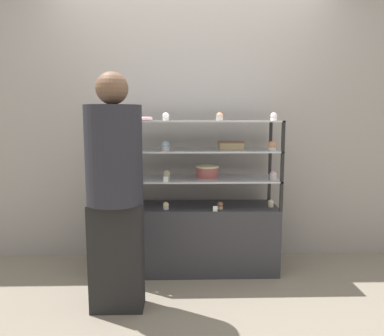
# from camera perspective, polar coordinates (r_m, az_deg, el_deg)

# --- Properties ---
(ground_plane) EXTENTS (20.00, 20.00, 0.00)m
(ground_plane) POSITION_cam_1_polar(r_m,az_deg,el_deg) (3.39, 0.00, -15.13)
(ground_plane) COLOR gray
(back_wall) EXTENTS (8.00, 0.05, 2.60)m
(back_wall) POSITION_cam_1_polar(r_m,az_deg,el_deg) (3.48, -0.16, 7.50)
(back_wall) COLOR gray
(back_wall) RESTS_ON ground_plane
(display_base) EXTENTS (1.44, 0.44, 0.57)m
(display_base) POSITION_cam_1_polar(r_m,az_deg,el_deg) (3.29, 0.00, -10.58)
(display_base) COLOR #333338
(display_base) RESTS_ON ground_plane
(display_riser_lower) EXTENTS (1.44, 0.44, 0.24)m
(display_riser_lower) POSITION_cam_1_polar(r_m,az_deg,el_deg) (3.16, 0.00, -1.76)
(display_riser_lower) COLOR black
(display_riser_lower) RESTS_ON display_base
(display_riser_middle) EXTENTS (1.44, 0.44, 0.24)m
(display_riser_middle) POSITION_cam_1_polar(r_m,az_deg,el_deg) (3.13, 0.00, 2.59)
(display_riser_middle) COLOR black
(display_riser_middle) RESTS_ON display_riser_lower
(display_riser_upper) EXTENTS (1.44, 0.44, 0.24)m
(display_riser_upper) POSITION_cam_1_polar(r_m,az_deg,el_deg) (3.12, 0.00, 7.01)
(display_riser_upper) COLOR black
(display_riser_upper) RESTS_ON display_riser_middle
(layer_cake_centerpiece) EXTENTS (0.20, 0.20, 0.10)m
(layer_cake_centerpiece) POSITION_cam_1_polar(r_m,az_deg,el_deg) (3.20, 2.33, -0.50)
(layer_cake_centerpiece) COLOR #C66660
(layer_cake_centerpiece) RESTS_ON display_riser_lower
(sheet_cake_frosted) EXTENTS (0.20, 0.14, 0.06)m
(sheet_cake_frosted) POSITION_cam_1_polar(r_m,az_deg,el_deg) (3.20, 5.98, 3.48)
(sheet_cake_frosted) COLOR #DBBC84
(sheet_cake_frosted) RESTS_ON display_riser_middle
(cupcake_0) EXTENTS (0.05, 0.05, 0.06)m
(cupcake_0) POSITION_cam_1_polar(r_m,az_deg,el_deg) (3.14, -12.48, -5.69)
(cupcake_0) COLOR white
(cupcake_0) RESTS_ON display_base
(cupcake_1) EXTENTS (0.05, 0.05, 0.06)m
(cupcake_1) POSITION_cam_1_polar(r_m,az_deg,el_deg) (3.09, -4.00, -5.76)
(cupcake_1) COLOR white
(cupcake_1) RESTS_ON display_base
(cupcake_2) EXTENTS (0.05, 0.05, 0.06)m
(cupcake_2) POSITION_cam_1_polar(r_m,az_deg,el_deg) (3.10, 4.31, -5.71)
(cupcake_2) COLOR #CCB28C
(cupcake_2) RESTS_ON display_base
(cupcake_3) EXTENTS (0.05, 0.05, 0.06)m
(cupcake_3) POSITION_cam_1_polar(r_m,az_deg,el_deg) (3.23, 11.90, -5.30)
(cupcake_3) COLOR beige
(cupcake_3) RESTS_ON display_base
(price_tag_0) EXTENTS (0.04, 0.00, 0.04)m
(price_tag_0) POSITION_cam_1_polar(r_m,az_deg,el_deg) (3.02, 3.56, -6.22)
(price_tag_0) COLOR white
(price_tag_0) RESTS_ON display_base
(cupcake_4) EXTENTS (0.06, 0.06, 0.07)m
(cupcake_4) POSITION_cam_1_polar(r_m,az_deg,el_deg) (3.14, -11.96, -1.14)
(cupcake_4) COLOR white
(cupcake_4) RESTS_ON display_riser_lower
(cupcake_5) EXTENTS (0.06, 0.06, 0.07)m
(cupcake_5) POSITION_cam_1_polar(r_m,az_deg,el_deg) (3.12, -3.86, -1.04)
(cupcake_5) COLOR white
(cupcake_5) RESTS_ON display_riser_lower
(cupcake_6) EXTENTS (0.06, 0.06, 0.07)m
(cupcake_6) POSITION_cam_1_polar(r_m,az_deg,el_deg) (3.15, 12.26, -1.12)
(cupcake_6) COLOR white
(cupcake_6) RESTS_ON display_riser_lower
(price_tag_1) EXTENTS (0.04, 0.00, 0.04)m
(price_tag_1) POSITION_cam_1_polar(r_m,az_deg,el_deg) (2.96, -4.02, -1.74)
(price_tag_1) COLOR white
(price_tag_1) RESTS_ON display_riser_lower
(cupcake_7) EXTENTS (0.07, 0.07, 0.08)m
(cupcake_7) POSITION_cam_1_polar(r_m,az_deg,el_deg) (3.10, -12.07, 3.29)
(cupcake_7) COLOR #CCB28C
(cupcake_7) RESTS_ON display_riser_middle
(cupcake_8) EXTENTS (0.07, 0.07, 0.08)m
(cupcake_8) POSITION_cam_1_polar(r_m,az_deg,el_deg) (3.08, -4.04, 3.40)
(cupcake_8) COLOR white
(cupcake_8) RESTS_ON display_riser_middle
(cupcake_9) EXTENTS (0.07, 0.07, 0.08)m
(cupcake_9) POSITION_cam_1_polar(r_m,az_deg,el_deg) (3.11, 12.10, 3.29)
(cupcake_9) COLOR white
(cupcake_9) RESTS_ON display_riser_middle
(price_tag_2) EXTENTS (0.04, 0.00, 0.04)m
(price_tag_2) POSITION_cam_1_polar(r_m,az_deg,el_deg) (2.96, -9.73, 2.86)
(price_tag_2) COLOR white
(price_tag_2) RESTS_ON display_riser_middle
(cupcake_10) EXTENTS (0.06, 0.06, 0.07)m
(cupcake_10) POSITION_cam_1_polar(r_m,az_deg,el_deg) (3.06, -12.36, 7.64)
(cupcake_10) COLOR #CCB28C
(cupcake_10) RESTS_ON display_riser_upper
(cupcake_11) EXTENTS (0.06, 0.06, 0.07)m
(cupcake_11) POSITION_cam_1_polar(r_m,az_deg,el_deg) (3.08, -4.02, 7.80)
(cupcake_11) COLOR beige
(cupcake_11) RESTS_ON display_riser_upper
(cupcake_12) EXTENTS (0.06, 0.06, 0.07)m
(cupcake_12) POSITION_cam_1_polar(r_m,az_deg,el_deg) (3.07, 4.24, 7.80)
(cupcake_12) COLOR beige
(cupcake_12) RESTS_ON display_riser_upper
(cupcake_13) EXTENTS (0.06, 0.06, 0.07)m
(cupcake_13) POSITION_cam_1_polar(r_m,az_deg,el_deg) (3.17, 12.36, 7.64)
(cupcake_13) COLOR white
(cupcake_13) RESTS_ON display_riser_upper
(price_tag_3) EXTENTS (0.04, 0.00, 0.04)m
(price_tag_3) POSITION_cam_1_polar(r_m,az_deg,el_deg) (2.93, 4.05, 7.63)
(price_tag_3) COLOR white
(price_tag_3) RESTS_ON display_riser_upper
(donut_glazed) EXTENTS (0.13, 0.13, 0.03)m
(donut_glazed) POSITION_cam_1_polar(r_m,az_deg,el_deg) (3.10, -7.27, 7.47)
(donut_glazed) COLOR #EFB2BC
(donut_glazed) RESTS_ON display_riser_upper
(customer_figure) EXTENTS (0.38, 0.38, 1.61)m
(customer_figure) POSITION_cam_1_polar(r_m,az_deg,el_deg) (2.54, -11.68, -2.80)
(customer_figure) COLOR black
(customer_figure) RESTS_ON ground_plane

